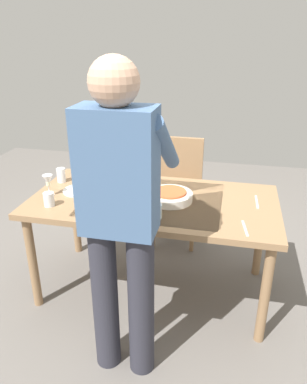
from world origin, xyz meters
The scene contains 15 objects.
ground_plane centered at (0.00, 0.00, 0.00)m, with size 6.00×6.00×0.00m, color #66605B.
dining_table centered at (0.00, 0.00, 0.66)m, with size 1.64×0.84×0.73m.
chair_near centered at (-0.04, -0.80, 0.53)m, with size 0.40×0.40×0.91m.
person_server centered at (0.01, 0.68, 0.96)m, with size 0.42×0.61×1.69m.
wine_bottle centered at (0.05, 0.24, 0.84)m, with size 0.07×0.07×0.30m.
wine_glass_left centered at (0.71, 0.11, 0.84)m, with size 0.07×0.07×0.15m.
water_cup_near_left centered at (0.74, -0.15, 0.79)m, with size 0.06×0.06×0.11m, color silver.
water_cup_near_right centered at (0.63, 0.25, 0.78)m, with size 0.07×0.07×0.09m, color silver.
water_cup_far_left centered at (-0.07, 0.27, 0.78)m, with size 0.08×0.08×0.09m, color silver.
serving_bowl_pasta centered at (-0.11, 0.00, 0.77)m, with size 0.30×0.30×0.07m.
side_bowl_salad centered at (0.25, -0.28, 0.77)m, with size 0.18×0.18×0.07m.
dinner_plate_near centered at (0.54, -0.01, 0.74)m, with size 0.23×0.23×0.01m, color silver.
dinner_plate_far centered at (0.26, 0.03, 0.74)m, with size 0.23×0.23×0.01m, color silver.
table_knife centered at (-0.68, -0.10, 0.74)m, with size 0.01×0.20×0.01m, color silver.
table_fork centered at (-0.60, 0.28, 0.74)m, with size 0.01×0.18×0.01m, color silver.
Camera 1 is at (-0.49, 2.19, 1.77)m, focal length 34.50 mm.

